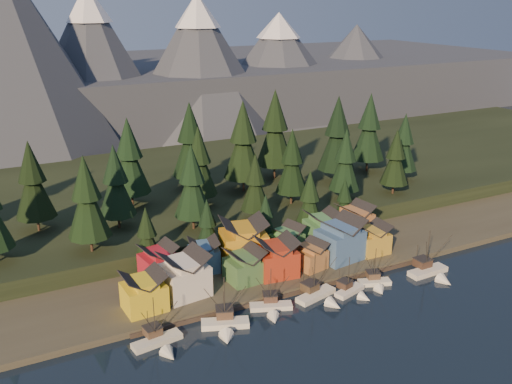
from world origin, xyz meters
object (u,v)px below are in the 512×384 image
boat_2 (272,303)px  house_back_0 (158,261)px  boat_1 (225,319)px  boat_0 (159,337)px  boat_5 (376,278)px  house_front_0 (144,290)px  boat_4 (353,287)px  house_back_1 (204,254)px  house_front_1 (184,273)px  boat_3 (320,291)px  boat_6 (432,267)px

boat_2 → house_back_0: size_ratio=1.18×
boat_1 → boat_0: bearing=-160.6°
boat_5 → boat_2: bearing=-163.9°
house_front_0 → boat_4: bearing=-19.3°
boat_2 → boat_4: (20.58, -2.19, 0.02)m
house_front_0 → house_back_1: bearing=28.8°
boat_2 → house_back_1: bearing=127.5°
house_front_0 → house_front_1: 10.38m
boat_4 → house_front_1: size_ratio=0.93×
house_back_1 → boat_5: bearing=-23.1°
boat_4 → house_front_0: (-46.09, 13.48, 4.10)m
boat_2 → boat_1: bearing=-149.7°
house_back_0 → boat_3: bearing=-46.9°
boat_5 → house_back_0: (-46.19, 25.08, 4.03)m
house_back_0 → boat_0: bearing=-116.6°
boat_0 → boat_6: boat_6 is taller
boat_0 → house_front_1: (11.08, 15.06, 4.83)m
boat_3 → boat_5: bearing=-17.1°
house_front_0 → house_front_1: house_front_1 is taller
house_front_1 → house_back_0: house_front_1 is taller
boat_3 → boat_4: 8.38m
house_front_0 → boat_6: bearing=-15.0°
house_front_0 → house_back_1: (18.83, 11.65, -0.33)m
boat_1 → boat_2: size_ratio=1.18×
boat_4 → house_back_0: house_back_0 is taller
boat_4 → house_front_0: 48.19m
boat_3 → boat_5: (15.65, -0.81, -0.11)m
boat_5 → boat_3: bearing=-164.0°
boat_2 → boat_4: 20.70m
boat_1 → boat_2: bearing=29.9°
boat_3 → house_front_0: size_ratio=1.29×
boat_5 → boat_6: bearing=11.4°
boat_4 → boat_2: bearing=157.3°
boat_2 → boat_5: 28.05m
boat_5 → house_back_0: 52.71m
boat_1 → boat_4: size_ratio=1.23×
boat_3 → boat_4: size_ratio=1.16×
house_front_1 → boat_3: bearing=-33.6°
boat_1 → house_front_1: house_front_1 is taller
boat_0 → house_back_1: 31.73m
house_front_0 → house_front_1: size_ratio=0.83×
boat_3 → house_back_1: size_ratio=1.37×
boat_2 → house_back_1: boat_2 is taller
boat_0 → boat_2: bearing=-4.3°
boat_2 → house_front_0: house_front_0 is taller
boat_4 → boat_0: bearing=162.6°
boat_2 → house_front_1: bearing=160.0°
boat_4 → boat_6: 23.29m
boat_0 → house_front_0: house_front_0 is taller
boat_6 → house_back_0: boat_6 is taller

